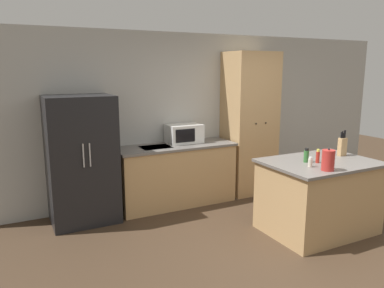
{
  "coord_description": "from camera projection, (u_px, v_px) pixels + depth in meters",
  "views": [
    {
      "loc": [
        -3.09,
        -3.04,
        2.05
      ],
      "look_at": [
        -0.83,
        1.4,
        1.05
      ],
      "focal_mm": 35.0,
      "sensor_mm": 36.0,
      "label": 1
    }
  ],
  "objects": [
    {
      "name": "kitchen_island",
      "position": [
        318.0,
        196.0,
        4.76
      ],
      "size": [
        1.38,
        1.0,
        0.92
      ],
      "color": "tan",
      "rests_on": "ground_plane"
    },
    {
      "name": "refrigerator",
      "position": [
        82.0,
        160.0,
        5.0
      ],
      "size": [
        0.87,
        0.71,
        1.72
      ],
      "color": "black",
      "rests_on": "ground_plane"
    },
    {
      "name": "spice_bottle_tall_dark",
      "position": [
        310.0,
        162.0,
        4.38
      ],
      "size": [
        0.05,
        0.05,
        0.12
      ],
      "color": "beige",
      "rests_on": "kitchen_island"
    },
    {
      "name": "knife_block",
      "position": [
        342.0,
        146.0,
        4.94
      ],
      "size": [
        0.11,
        0.07,
        0.34
      ],
      "color": "tan",
      "rests_on": "kitchen_island"
    },
    {
      "name": "microwave",
      "position": [
        184.0,
        134.0,
        5.79
      ],
      "size": [
        0.53,
        0.36,
        0.29
      ],
      "color": "white",
      "rests_on": "back_counter"
    },
    {
      "name": "kettle",
      "position": [
        328.0,
        160.0,
        4.22
      ],
      "size": [
        0.14,
        0.14,
        0.26
      ],
      "color": "#B72D28",
      "rests_on": "kitchen_island"
    },
    {
      "name": "ground_plane",
      "position": [
        308.0,
        245.0,
        4.43
      ],
      "size": [
        14.0,
        14.0,
        0.0
      ],
      "primitive_type": "plane",
      "color": "#423021"
    },
    {
      "name": "back_counter",
      "position": [
        176.0,
        174.0,
        5.72
      ],
      "size": [
        1.83,
        0.65,
        0.93
      ],
      "color": "tan",
      "rests_on": "ground_plane"
    },
    {
      "name": "spice_bottle_amber_oil",
      "position": [
        318.0,
        156.0,
        4.57
      ],
      "size": [
        0.05,
        0.05,
        0.17
      ],
      "color": "#B2281E",
      "rests_on": "kitchen_island"
    },
    {
      "name": "wall_back",
      "position": [
        211.0,
        115.0,
        6.21
      ],
      "size": [
        7.2,
        0.06,
        2.6
      ],
      "color": "#B2B2AD",
      "rests_on": "ground_plane"
    },
    {
      "name": "spice_bottle_short_red",
      "position": [
        306.0,
        156.0,
        4.6
      ],
      "size": [
        0.06,
        0.06,
        0.18
      ],
      "color": "#337033",
      "rests_on": "kitchen_island"
    },
    {
      "name": "pantry_cabinet",
      "position": [
        249.0,
        124.0,
        6.19
      ],
      "size": [
        0.79,
        0.63,
        2.32
      ],
      "color": "tan",
      "rests_on": "ground_plane"
    }
  ]
}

